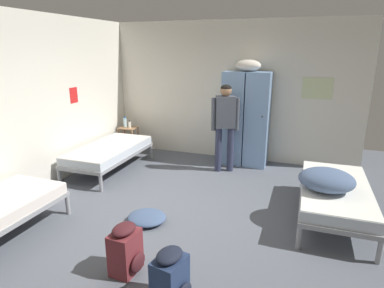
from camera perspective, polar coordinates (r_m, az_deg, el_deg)
The scene contains 13 objects.
ground_plane at distance 4.81m, azimuth -1.07°, elevation -11.78°, with size 8.45×8.45×0.00m, color #565B66.
room_backdrop at distance 6.04m, azimuth -8.29°, elevation 8.03°, with size 5.18×5.34×2.82m.
locker_bank at distance 6.55m, azimuth 9.40°, elevation 4.71°, with size 0.90×0.55×2.07m.
shelf_unit at distance 7.51m, azimuth -11.04°, elevation 1.21°, with size 0.38×0.30×0.57m.
bed_left_rear at distance 6.44m, azimuth -14.26°, elevation -1.22°, with size 0.90×1.90×0.49m.
bed_right at distance 4.89m, azimuth 23.75°, elevation -7.79°, with size 0.90×1.90×0.49m.
bedding_heap at distance 4.59m, azimuth 22.48°, elevation -5.81°, with size 0.70×0.62×0.28m.
person_traveler at distance 6.07m, azimuth 5.82°, elevation 4.16°, with size 0.49×0.32×1.65m.
water_bottle at distance 7.49m, azimuth -11.63°, elevation 3.73°, with size 0.07×0.07×0.23m.
lotion_bottle at distance 7.37m, azimuth -10.85°, elevation 3.35°, with size 0.06×0.06×0.17m.
backpack_maroon at distance 3.62m, azimuth -11.47°, elevation -17.70°, with size 0.35×0.34×0.55m.
backpack_navy at distance 3.21m, azimuth -3.73°, elevation -22.40°, with size 0.37×0.36×0.55m.
clothes_pile_denim at distance 4.58m, azimuth -7.90°, elevation -12.62°, with size 0.53×0.50×0.12m.
Camera 1 is at (1.50, -3.97, 2.27)m, focal length 30.49 mm.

